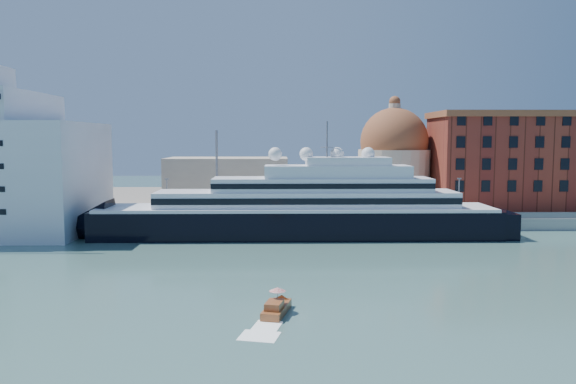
{
  "coord_description": "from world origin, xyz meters",
  "views": [
    {
      "loc": [
        -7.48,
        -83.32,
        18.87
      ],
      "look_at": [
        -5.53,
        18.0,
        9.13
      ],
      "focal_mm": 35.0,
      "sensor_mm": 36.0,
      "label": 1
    }
  ],
  "objects": [
    {
      "name": "quay_fence",
      "position": [
        0.0,
        29.5,
        3.1
      ],
      "size": [
        180.0,
        0.1,
        1.2
      ],
      "primitive_type": "cube",
      "color": "slate",
      "rests_on": "quay"
    },
    {
      "name": "ground",
      "position": [
        0.0,
        0.0,
        0.0
      ],
      "size": [
        400.0,
        400.0,
        0.0
      ],
      "primitive_type": "plane",
      "color": "#38605C",
      "rests_on": "ground"
    },
    {
      "name": "warehouse",
      "position": [
        52.0,
        52.0,
        13.79
      ],
      "size": [
        43.0,
        19.0,
        23.25
      ],
      "color": "maroon",
      "rests_on": "land"
    },
    {
      "name": "lamp_posts",
      "position": [
        -12.67,
        32.27,
        9.84
      ],
      "size": [
        120.8,
        2.4,
        18.0
      ],
      "color": "slate",
      "rests_on": "quay"
    },
    {
      "name": "water_taxi",
      "position": [
        -7.62,
        -24.47,
        0.7
      ],
      "size": [
        3.4,
        6.44,
        2.91
      ],
      "rotation": [
        0.0,
        0.0,
        -0.23
      ],
      "color": "brown",
      "rests_on": "ground"
    },
    {
      "name": "quay",
      "position": [
        0.0,
        34.0,
        1.25
      ],
      "size": [
        180.0,
        10.0,
        2.5
      ],
      "primitive_type": "cube",
      "color": "gray",
      "rests_on": "ground"
    },
    {
      "name": "church",
      "position": [
        6.39,
        57.72,
        10.91
      ],
      "size": [
        66.0,
        18.0,
        25.5
      ],
      "color": "beige",
      "rests_on": "land"
    },
    {
      "name": "land",
      "position": [
        0.0,
        75.0,
        1.0
      ],
      "size": [
        260.0,
        72.0,
        2.0
      ],
      "primitive_type": "cube",
      "color": "slate",
      "rests_on": "ground"
    },
    {
      "name": "service_barge",
      "position": [
        -52.33,
        21.71,
        0.76
      ],
      "size": [
        11.85,
        4.19,
        2.65
      ],
      "rotation": [
        0.0,
        0.0,
        -0.02
      ],
      "color": "white",
      "rests_on": "ground"
    },
    {
      "name": "superyacht",
      "position": [
        -6.29,
        23.0,
        4.45
      ],
      "size": [
        86.32,
        11.97,
        25.8
      ],
      "color": "black",
      "rests_on": "ground"
    }
  ]
}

